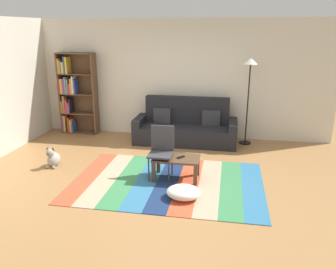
% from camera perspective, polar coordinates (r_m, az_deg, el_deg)
% --- Properties ---
extents(ground_plane, '(14.00, 14.00, 0.00)m').
position_cam_1_polar(ground_plane, '(5.92, -1.22, -7.35)').
color(ground_plane, '#9E7042').
extents(back_wall, '(6.80, 0.10, 2.70)m').
position_cam_1_polar(back_wall, '(7.97, 2.38, 9.26)').
color(back_wall, silver).
rests_on(back_wall, ground_plane).
extents(left_wall, '(0.10, 5.50, 2.70)m').
position_cam_1_polar(left_wall, '(7.58, -26.33, 7.06)').
color(left_wall, beige).
rests_on(left_wall, ground_plane).
extents(rug, '(3.16, 2.16, 0.01)m').
position_cam_1_polar(rug, '(5.78, -0.10, -7.93)').
color(rug, '#C64C2D').
rests_on(rug, ground_plane).
extents(couch, '(2.26, 0.80, 1.00)m').
position_cam_1_polar(couch, '(7.65, 2.98, 1.13)').
color(couch, black).
rests_on(couch, ground_plane).
extents(bookshelf, '(0.90, 0.28, 1.94)m').
position_cam_1_polar(bookshelf, '(8.55, -15.52, 6.60)').
color(bookshelf, brown).
rests_on(bookshelf, ground_plane).
extents(coffee_table, '(0.78, 0.48, 0.38)m').
position_cam_1_polar(coffee_table, '(5.78, 1.39, -4.50)').
color(coffee_table, '#513826').
rests_on(coffee_table, rug).
extents(pouf, '(0.53, 0.45, 0.19)m').
position_cam_1_polar(pouf, '(5.23, 2.64, -9.63)').
color(pouf, white).
rests_on(pouf, rug).
extents(dog, '(0.22, 0.35, 0.40)m').
position_cam_1_polar(dog, '(6.70, -18.69, -3.80)').
color(dog, '#9E998E').
rests_on(dog, ground_plane).
extents(standing_lamp, '(0.32, 0.32, 1.90)m').
position_cam_1_polar(standing_lamp, '(7.51, 13.57, 10.09)').
color(standing_lamp, black).
rests_on(standing_lamp, ground_plane).
extents(tv_remote, '(0.13, 0.14, 0.02)m').
position_cam_1_polar(tv_remote, '(5.74, 2.16, -3.80)').
color(tv_remote, black).
rests_on(tv_remote, coffee_table).
extents(folding_chair, '(0.40, 0.40, 0.90)m').
position_cam_1_polar(folding_chair, '(5.80, -1.09, -2.20)').
color(folding_chair, '#38383D').
rests_on(folding_chair, ground_plane).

